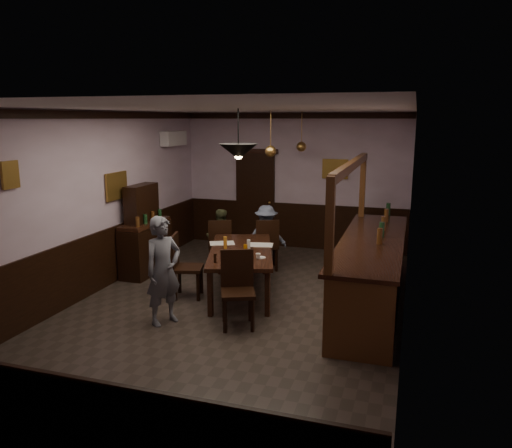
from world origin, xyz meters
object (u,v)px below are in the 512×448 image
at_px(chair_near, 238,285).
at_px(chair_side, 183,263).
at_px(person_seated_right, 266,236).
at_px(sideboard, 145,238).
at_px(chair_far_right, 267,242).
at_px(pendant_iron, 238,152).
at_px(chair_far_left, 220,242).
at_px(coffee_cup, 258,256).
at_px(dining_table, 241,253).
at_px(person_seated_left, 220,238).
at_px(pendant_brass_far, 301,147).
at_px(bar_counter, 372,270).
at_px(person_standing, 163,271).
at_px(pendant_brass_mid, 271,151).
at_px(soda_can, 245,248).

bearing_deg(chair_near, chair_side, 124.64).
relative_size(person_seated_right, sideboard, 0.73).
distance_m(chair_far_right, pendant_iron, 2.81).
bearing_deg(chair_near, chair_far_left, 94.37).
bearing_deg(person_seated_right, chair_side, 59.09).
relative_size(person_seated_right, coffee_cup, 15.20).
xyz_separation_m(dining_table, chair_far_right, (0.05, 1.35, -0.13)).
xyz_separation_m(person_seated_left, sideboard, (-1.19, -0.81, 0.10)).
height_order(chair_side, pendant_brass_far, pendant_brass_far).
xyz_separation_m(chair_far_left, chair_side, (-0.03, -1.55, 0.03)).
distance_m(coffee_cup, bar_counter, 1.77).
xyz_separation_m(person_standing, coffee_cup, (1.06, 1.06, 0.02)).
relative_size(dining_table, chair_far_left, 2.40).
bearing_deg(person_seated_right, sideboard, 17.87).
height_order(chair_side, bar_counter, bar_counter).
distance_m(person_standing, pendant_brass_mid, 3.03).
bearing_deg(soda_can, person_standing, -118.17).
bearing_deg(pendant_iron, chair_far_right, 95.12).
distance_m(chair_near, person_seated_left, 2.90).
distance_m(dining_table, chair_near, 1.32).
relative_size(chair_side, person_standing, 0.68).
distance_m(dining_table, pendant_iron, 1.89).
relative_size(chair_far_left, person_seated_left, 0.88).
height_order(chair_side, soda_can, chair_side).
height_order(coffee_cup, pendant_brass_mid, pendant_brass_mid).
distance_m(person_standing, coffee_cup, 1.50).
distance_m(soda_can, pendant_brass_mid, 1.85).
xyz_separation_m(chair_far_left, coffee_cup, (1.24, -1.53, 0.25)).
bearing_deg(person_standing, chair_far_right, 15.31).
bearing_deg(coffee_cup, person_standing, -152.83).
bearing_deg(bar_counter, chair_near, -142.75).
relative_size(chair_far_left, bar_counter, 0.25).
bearing_deg(pendant_brass_mid, dining_table, -103.06).
bearing_deg(soda_can, pendant_iron, -79.47).
height_order(sideboard, bar_counter, bar_counter).
xyz_separation_m(chair_far_right, soda_can, (0.07, -1.46, 0.26)).
xyz_separation_m(person_standing, pendant_brass_far, (1.05, 4.06, 1.52)).
distance_m(chair_far_left, bar_counter, 3.09).
xyz_separation_m(chair_far_right, pendant_brass_mid, (0.17, -0.38, 1.75)).
bearing_deg(person_seated_right, dining_table, 81.34).
relative_size(chair_side, bar_counter, 0.26).
distance_m(chair_far_right, sideboard, 2.29).
height_order(person_seated_right, bar_counter, bar_counter).
distance_m(dining_table, coffee_cup, 0.64).
height_order(coffee_cup, pendant_iron, pendant_iron).
relative_size(chair_far_right, coffee_cup, 12.58).
bearing_deg(chair_far_right, sideboard, -2.33).
xyz_separation_m(person_standing, pendant_iron, (0.86, 0.75, 1.63)).
bearing_deg(sideboard, person_seated_left, 34.39).
height_order(person_standing, person_seated_right, person_standing).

